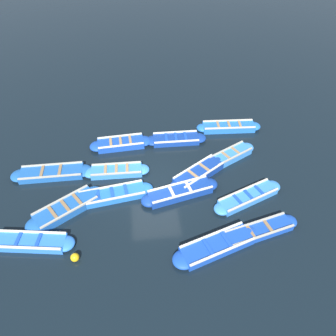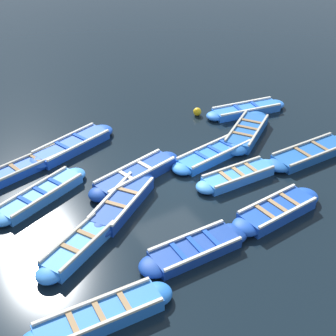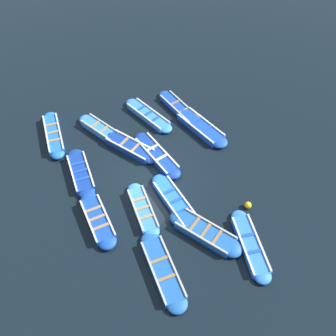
# 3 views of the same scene
# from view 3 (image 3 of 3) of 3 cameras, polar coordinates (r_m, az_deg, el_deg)

# --- Properties ---
(ground_plane) EXTENTS (120.00, 120.00, 0.00)m
(ground_plane) POSITION_cam_3_polar(r_m,az_deg,el_deg) (20.02, -2.26, -1.35)
(ground_plane) COLOR black
(boat_outer_right) EXTENTS (0.86, 3.29, 0.37)m
(boat_outer_right) POSITION_cam_3_polar(r_m,az_deg,el_deg) (18.71, -3.66, -6.06)
(boat_outer_right) COLOR #3884E0
(boat_outer_right) RESTS_ON ground
(boat_broadside) EXTENTS (2.06, 3.67, 0.37)m
(boat_broadside) POSITION_cam_3_polar(r_m,az_deg,el_deg) (22.91, -2.87, 7.65)
(boat_broadside) COLOR #3884E0
(boat_broadside) RESTS_ON ground
(boat_near_quay) EXTENTS (2.10, 3.08, 0.43)m
(boat_near_quay) POSITION_cam_3_polar(r_m,az_deg,el_deg) (22.37, -9.83, 5.59)
(boat_near_quay) COLOR #3884E0
(boat_near_quay) RESTS_ON ground
(boat_centre) EXTENTS (0.97, 3.40, 0.37)m
(boat_centre) POSITION_cam_3_polar(r_m,az_deg,el_deg) (20.47, -12.53, -0.69)
(boat_centre) COLOR navy
(boat_centre) RESTS_ON ground
(boat_bow_out) EXTENTS (0.98, 3.97, 0.37)m
(boat_bow_out) POSITION_cam_3_polar(r_m,az_deg,el_deg) (17.19, -0.72, -14.61)
(boat_bow_out) COLOR #1E59AD
(boat_bow_out) RESTS_ON ground
(boat_end_of_row) EXTENTS (2.06, 3.97, 0.40)m
(boat_end_of_row) POSITION_cam_3_polar(r_m,az_deg,el_deg) (22.24, 4.78, 5.93)
(boat_end_of_row) COLOR #1947B7
(boat_end_of_row) RESTS_ON ground
(boat_drifting) EXTENTS (2.65, 3.37, 0.44)m
(boat_drifting) POSITION_cam_3_polar(r_m,az_deg,el_deg) (21.20, -5.54, 3.07)
(boat_drifting) COLOR navy
(boat_drifting) RESTS_ON ground
(boat_stern_in) EXTENTS (1.38, 3.93, 0.38)m
(boat_stern_in) POSITION_cam_3_polar(r_m,az_deg,el_deg) (18.90, 1.14, -5.03)
(boat_stern_in) COLOR blue
(boat_stern_in) RESTS_ON ground
(boat_far_corner) EXTENTS (1.34, 3.81, 0.37)m
(boat_far_corner) POSITION_cam_3_polar(r_m,az_deg,el_deg) (18.09, 11.87, -10.89)
(boat_far_corner) COLOR blue
(boat_far_corner) RESTS_ON ground
(boat_mid_row) EXTENTS (1.63, 3.85, 0.44)m
(boat_mid_row) POSITION_cam_3_polar(r_m,az_deg,el_deg) (20.72, -1.62, 1.90)
(boat_mid_row) COLOR navy
(boat_mid_row) RESTS_ON ground
(boat_inner_gap) EXTENTS (2.82, 3.60, 0.43)m
(boat_inner_gap) POSITION_cam_3_polar(r_m,az_deg,el_deg) (18.07, 5.45, -9.31)
(boat_inner_gap) COLOR #1E59AD
(boat_inner_gap) RESTS_ON ground
(boat_alongside) EXTENTS (0.97, 3.77, 0.42)m
(boat_alongside) POSITION_cam_3_polar(r_m,az_deg,el_deg) (22.64, -16.26, 4.68)
(boat_alongside) COLOR blue
(boat_alongside) RESTS_ON ground
(boat_outer_left) EXTENTS (1.11, 3.42, 0.43)m
(boat_outer_left) POSITION_cam_3_polar(r_m,az_deg,el_deg) (18.63, -10.14, -7.40)
(boat_outer_left) COLOR #1947B7
(boat_outer_left) RESTS_ON ground
(boat_tucked) EXTENTS (1.58, 3.74, 0.36)m
(boat_tucked) POSITION_cam_3_polar(r_m,az_deg,el_deg) (23.34, 1.65, 8.65)
(boat_tucked) COLOR #1947B7
(boat_tucked) RESTS_ON ground
(buoy_orange_near) EXTENTS (0.35, 0.35, 0.35)m
(buoy_orange_near) POSITION_cam_3_polar(r_m,az_deg,el_deg) (19.18, 11.53, -5.30)
(buoy_orange_near) COLOR #EAB214
(buoy_orange_near) RESTS_ON ground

